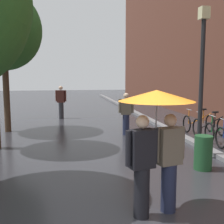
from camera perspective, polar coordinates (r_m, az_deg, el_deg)
kerb_strip at (r=14.47m, az=7.61°, el=-1.58°), size 0.30×36.00×0.12m
street_tree_2 at (r=12.42m, az=-21.03°, el=15.10°), size 3.01×3.01×5.68m
parked_bicycle_2 at (r=10.60m, az=21.50°, el=-3.64°), size 1.11×0.75×0.96m
parked_bicycle_3 at (r=11.35m, az=19.05°, el=-2.82°), size 1.08×0.71×0.96m
parked_bicycle_4 at (r=12.12m, az=17.01°, el=-2.10°), size 1.08×0.70×0.96m
couple_under_umbrella at (r=4.67m, az=8.90°, el=-3.49°), size 1.23×1.23×2.09m
street_lamp_post at (r=8.15m, az=17.62°, el=7.76°), size 0.24×0.24×4.11m
litter_bin at (r=7.40m, az=17.88°, el=-7.79°), size 0.44×0.44×0.85m
pedestrian_walking_midground at (r=15.32m, az=-10.23°, el=2.01°), size 0.57×0.32×1.74m
pedestrian_walking_far at (r=10.96m, az=2.85°, el=-0.34°), size 0.58×0.30×1.64m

